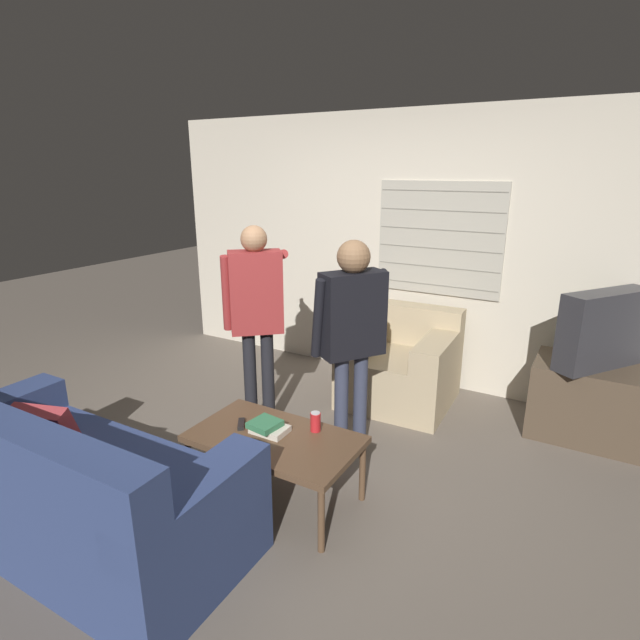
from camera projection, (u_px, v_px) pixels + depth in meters
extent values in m
plane|color=#665B51|center=(285.00, 472.00, 3.48)|extent=(16.00, 16.00, 0.00)
cube|color=beige|center=(400.00, 251.00, 4.79)|extent=(5.20, 0.06, 2.55)
cube|color=#A8A393|center=(439.00, 239.00, 4.53)|extent=(1.16, 0.02, 1.02)
cube|color=gray|center=(435.00, 285.00, 4.65)|extent=(1.13, 0.00, 0.01)
cube|color=gray|center=(437.00, 267.00, 4.60)|extent=(1.13, 0.00, 0.01)
cube|color=gray|center=(438.00, 249.00, 4.55)|extent=(1.13, 0.00, 0.01)
cube|color=gray|center=(439.00, 230.00, 4.50)|extent=(1.13, 0.00, 0.01)
cube|color=gray|center=(441.00, 210.00, 4.45)|extent=(1.13, 0.00, 0.01)
cube|color=gray|center=(442.00, 191.00, 4.40)|extent=(1.13, 0.00, 0.01)
cube|color=navy|center=(86.00, 501.00, 2.83)|extent=(1.96, 0.91, 0.44)
cube|color=navy|center=(11.00, 461.00, 2.42)|extent=(1.96, 0.22, 0.45)
cube|color=navy|center=(196.00, 500.00, 2.34)|extent=(0.25, 0.89, 0.20)
cube|color=#9E3338|center=(48.00, 432.00, 2.94)|extent=(0.41, 0.32, 0.37)
cube|color=tan|center=(399.00, 378.00, 4.48)|extent=(0.94, 0.91, 0.46)
cube|color=tan|center=(413.00, 324.00, 4.65)|extent=(0.92, 0.23, 0.37)
cube|color=tan|center=(438.00, 349.00, 4.23)|extent=(0.27, 0.89, 0.21)
cube|color=tan|center=(366.00, 337.00, 4.53)|extent=(0.27, 0.89, 0.21)
cube|color=brown|center=(275.00, 439.00, 3.09)|extent=(1.04, 0.60, 0.04)
cylinder|color=brown|center=(241.00, 433.00, 3.60)|extent=(0.04, 0.04, 0.41)
cylinder|color=brown|center=(362.00, 472.00, 3.13)|extent=(0.04, 0.04, 0.41)
cylinder|color=brown|center=(190.00, 469.00, 3.17)|extent=(0.04, 0.04, 0.41)
cylinder|color=brown|center=(321.00, 520.00, 2.71)|extent=(0.04, 0.04, 0.41)
cube|color=#4C3D2D|center=(592.00, 402.00, 3.86)|extent=(0.87, 0.56, 0.60)
cube|color=#2D2D33|center=(604.00, 329.00, 3.69)|extent=(0.62, 0.75, 0.58)
cube|color=#3D4738|center=(592.00, 326.00, 3.78)|extent=(0.40, 0.55, 0.48)
cylinder|color=black|center=(250.00, 382.00, 3.94)|extent=(0.10, 0.10, 0.83)
cylinder|color=black|center=(268.00, 380.00, 3.97)|extent=(0.10, 0.10, 0.83)
cube|color=maroon|center=(256.00, 292.00, 3.75)|extent=(0.43, 0.41, 0.62)
sphere|color=#A87A56|center=(254.00, 239.00, 3.63)|extent=(0.20, 0.20, 0.20)
cylinder|color=maroon|center=(227.00, 294.00, 3.75)|extent=(0.16, 0.16, 0.59)
cylinder|color=maroon|center=(279.00, 256.00, 3.99)|extent=(0.45, 0.49, 0.19)
cube|color=white|center=(275.00, 257.00, 4.28)|extent=(0.06, 0.06, 0.13)
cylinder|color=#33384C|center=(341.00, 407.00, 3.58)|extent=(0.10, 0.10, 0.78)
cylinder|color=#33384C|center=(360.00, 403.00, 3.64)|extent=(0.10, 0.10, 0.78)
cube|color=black|center=(353.00, 314.00, 3.41)|extent=(0.41, 0.48, 0.59)
sphere|color=#846042|center=(354.00, 257.00, 3.29)|extent=(0.23, 0.23, 0.23)
cylinder|color=black|center=(318.00, 319.00, 3.35)|extent=(0.17, 0.14, 0.56)
cylinder|color=black|center=(364.00, 280.00, 3.69)|extent=(0.49, 0.36, 0.27)
cube|color=black|center=(347.00, 287.00, 3.94)|extent=(0.08, 0.07, 0.13)
cube|color=beige|center=(270.00, 429.00, 3.12)|extent=(0.22, 0.16, 0.04)
cube|color=#33754C|center=(265.00, 424.00, 3.10)|extent=(0.19, 0.19, 0.04)
cylinder|color=red|center=(315.00, 422.00, 3.13)|extent=(0.07, 0.07, 0.12)
cylinder|color=silver|center=(315.00, 413.00, 3.11)|extent=(0.06, 0.06, 0.00)
cube|color=black|center=(241.00, 424.00, 3.20)|extent=(0.11, 0.13, 0.02)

